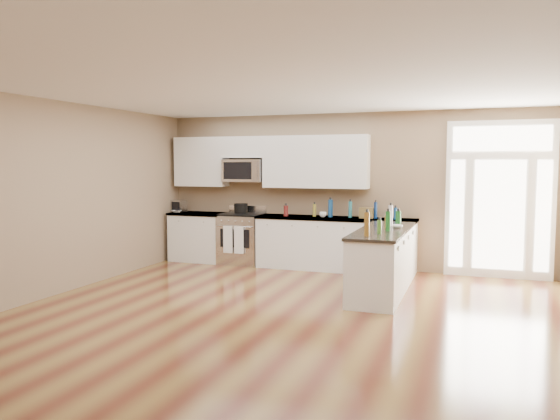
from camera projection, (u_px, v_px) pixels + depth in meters
The scene contains 18 objects.
ground at pixel (269, 330), 6.24m from camera, with size 8.00×8.00×0.00m, color #582818.
room_shell at pixel (269, 180), 6.10m from camera, with size 8.00×8.00×8.00m.
back_cabinet_left at pixel (199, 238), 10.63m from camera, with size 1.10×0.66×0.94m.
back_cabinet_right at pixel (335, 245), 9.72m from camera, with size 2.85×0.66×0.94m.
peninsula_cabinet at pixel (383, 263), 7.99m from camera, with size 0.69×2.32×0.94m.
upper_cabinet_left at pixel (202, 162), 10.64m from camera, with size 1.04×0.33×0.95m, color white.
upper_cabinet_right at pixel (315, 162), 9.87m from camera, with size 1.94×0.33×0.95m, color white.
upper_cabinet_short at pixel (245, 147), 10.31m from camera, with size 0.82×0.33×0.40m, color white.
microwave at pixel (244, 171), 10.31m from camera, with size 0.78×0.41×0.42m.
entry_door at pixel (499, 200), 8.98m from camera, with size 1.70×0.10×2.60m.
kitchen_range at pixel (242, 238), 10.32m from camera, with size 0.78×0.69×1.08m.
stockpot at pixel (241, 208), 10.38m from camera, with size 0.26×0.26×0.20m, color black.
toaster_oven at pixel (179, 206), 10.79m from camera, with size 0.28×0.22×0.24m, color silver.
cardboard_box at pixel (366, 213), 9.54m from camera, with size 0.23×0.17×0.19m, color brown.
bowl_left at pixel (177, 211), 10.60m from camera, with size 0.18×0.18×0.04m, color white.
bowl_peninsula at pixel (398, 226), 8.08m from camera, with size 0.15×0.15×0.05m, color white.
cup_counter at pixel (323, 215), 9.70m from camera, with size 0.12×0.12×0.10m, color white.
counter_bottles at pixel (359, 215), 8.77m from camera, with size 2.17×2.42×0.32m.
Camera 1 is at (2.18, -5.70, 1.90)m, focal length 35.00 mm.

